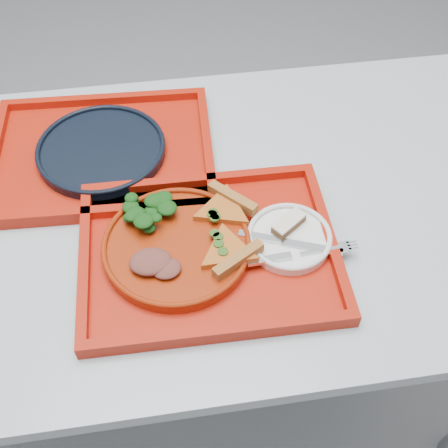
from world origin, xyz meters
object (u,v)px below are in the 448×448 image
(navy_plate, at_px, (102,151))
(dinner_plate, at_px, (177,247))
(tray_far, at_px, (103,156))
(tray_main, at_px, (209,253))
(dessert_bar, at_px, (289,223))

(navy_plate, bearing_deg, dinner_plate, -64.45)
(tray_far, bearing_deg, dinner_plate, -61.65)
(tray_main, xyz_separation_m, navy_plate, (-0.18, 0.28, 0.01))
(dessert_bar, bearing_deg, tray_main, 152.31)
(dinner_plate, height_order, dessert_bar, dessert_bar)
(dinner_plate, xyz_separation_m, navy_plate, (-0.13, 0.27, -0.00))
(tray_main, height_order, tray_far, same)
(dinner_plate, bearing_deg, dessert_bar, 3.59)
(tray_main, xyz_separation_m, tray_far, (-0.18, 0.28, 0.00))
(tray_main, height_order, dessert_bar, dessert_bar)
(tray_main, distance_m, tray_far, 0.33)
(tray_far, bearing_deg, dessert_bar, -34.86)
(dinner_plate, bearing_deg, tray_main, -10.30)
(tray_main, bearing_deg, dessert_bar, 9.87)
(tray_far, distance_m, navy_plate, 0.01)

